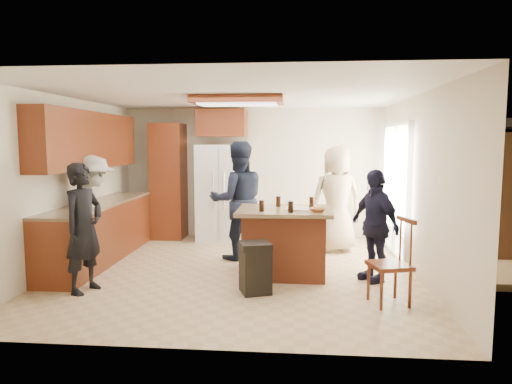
# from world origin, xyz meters

# --- Properties ---
(room_shell) EXTENTS (8.00, 5.20, 5.00)m
(room_shell) POSITION_xyz_m (4.37, 1.64, 0.87)
(room_shell) COLOR tan
(room_shell) RESTS_ON ground
(person_front_left) EXTENTS (0.57, 0.68, 1.60)m
(person_front_left) POSITION_xyz_m (-1.76, -1.04, 0.80)
(person_front_left) COLOR black
(person_front_left) RESTS_ON ground
(person_behind_left) EXTENTS (1.03, 0.82, 1.86)m
(person_behind_left) POSITION_xyz_m (-0.07, 0.73, 0.93)
(person_behind_left) COLOR black
(person_behind_left) RESTS_ON ground
(person_behind_right) EXTENTS (0.99, 0.77, 1.79)m
(person_behind_right) POSITION_xyz_m (1.52, 1.35, 0.90)
(person_behind_right) COLOR tan
(person_behind_right) RESTS_ON ground
(person_side_right) EXTENTS (0.83, 0.98, 1.50)m
(person_side_right) POSITION_xyz_m (1.88, -0.26, 0.75)
(person_side_right) COLOR black
(person_side_right) RESTS_ON ground
(person_counter) EXTENTS (0.80, 1.17, 1.66)m
(person_counter) POSITION_xyz_m (-2.11, 0.01, 0.83)
(person_counter) COLOR gray
(person_counter) RESTS_ON ground
(left_cabinetry) EXTENTS (0.64, 3.00, 2.30)m
(left_cabinetry) POSITION_xyz_m (-2.24, 0.40, 0.96)
(left_cabinetry) COLOR maroon
(left_cabinetry) RESTS_ON ground
(back_wall_units) EXTENTS (1.80, 0.60, 2.45)m
(back_wall_units) POSITION_xyz_m (-1.33, 2.20, 1.38)
(back_wall_units) COLOR maroon
(back_wall_units) RESTS_ON ground
(refrigerator) EXTENTS (0.90, 0.76, 1.80)m
(refrigerator) POSITION_xyz_m (-0.55, 2.12, 0.90)
(refrigerator) COLOR white
(refrigerator) RESTS_ON ground
(kitchen_island) EXTENTS (1.28, 1.03, 0.93)m
(kitchen_island) POSITION_xyz_m (0.68, -0.10, 0.47)
(kitchen_island) COLOR #AC4C2C
(kitchen_island) RESTS_ON ground
(island_items) EXTENTS (0.90, 0.63, 0.15)m
(island_items) POSITION_xyz_m (0.91, -0.21, 0.97)
(island_items) COLOR silver
(island_items) RESTS_ON kitchen_island
(trash_bin) EXTENTS (0.45, 0.45, 0.63)m
(trash_bin) POSITION_xyz_m (0.35, -0.91, 0.32)
(trash_bin) COLOR black
(trash_bin) RESTS_ON ground
(spindle_chair) EXTENTS (0.52, 0.52, 0.99)m
(spindle_chair) POSITION_xyz_m (1.92, -1.16, 0.45)
(spindle_chair) COLOR maroon
(spindle_chair) RESTS_ON ground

